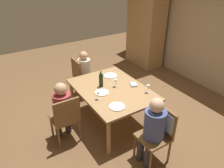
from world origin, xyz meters
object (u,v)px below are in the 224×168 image
object	(u,v)px
wine_glass_near_left	(148,87)
dinner_plate_guest_right	(102,92)
person_man_guest	(86,70)
person_man_bearded	(62,108)
armoire_cabinet	(145,28)
wine_glass_centre	(116,81)
wine_bottle_tall_green	(101,80)
person_woman_host	(153,127)
dinner_plate_guest_left	(117,106)
dinner_plate_host	(110,75)
chair_left_end	(81,75)
chair_near	(66,117)
wine_glass_near_right	(98,94)
chair_right_end	(160,128)
dining_table	(112,92)

from	to	relation	value
wine_glass_near_left	dinner_plate_guest_right	world-z (taller)	wine_glass_near_left
person_man_guest	person_man_bearded	bearing A→B (deg)	-40.75
armoire_cabinet	wine_glass_centre	size ratio (longest dim) A/B	14.63
person_man_bearded	wine_bottle_tall_green	size ratio (longest dim) A/B	3.60
person_woman_host	dinner_plate_guest_left	world-z (taller)	person_woman_host
dinner_plate_host	armoire_cabinet	bearing A→B (deg)	124.52
armoire_cabinet	person_man_guest	world-z (taller)	armoire_cabinet
person_man_guest	chair_left_end	bearing A→B (deg)	-90.00
chair_near	wine_glass_centre	size ratio (longest dim) A/B	6.17
chair_near	dinner_plate_guest_left	bearing A→B (deg)	-31.74
person_man_bearded	chair_near	bearing A→B (deg)	-90.00
wine_glass_centre	wine_glass_near_right	bearing A→B (deg)	-67.36
person_woman_host	person_man_guest	xyz separation A→B (m)	(-2.36, 0.05, -0.03)
wine_glass_centre	armoire_cabinet	bearing A→B (deg)	129.84
dinner_plate_guest_left	chair_near	bearing A→B (deg)	-121.74
chair_near	wine_glass_near_right	distance (m)	0.66
wine_glass_near_left	dinner_plate_host	distance (m)	0.95
dinner_plate_guest_left	wine_glass_near_right	bearing A→B (deg)	-158.71
wine_bottle_tall_green	wine_glass_centre	bearing A→B (deg)	56.62
dinner_plate_guest_left	wine_glass_centre	bearing A→B (deg)	148.81
chair_left_end	dinner_plate_guest_left	world-z (taller)	chair_left_end
dinner_plate_guest_right	chair_right_end	bearing A→B (deg)	17.22
dining_table	chair_left_end	xyz separation A→B (m)	(-1.18, -0.09, -0.12)
person_man_guest	wine_glass_near_right	world-z (taller)	person_man_guest
armoire_cabinet	chair_right_end	xyz separation A→B (m)	(3.08, -2.22, -0.50)
wine_glass_near_right	dinner_plate_guest_right	xyz separation A→B (m)	(-0.14, 0.15, -0.10)
chair_left_end	person_woman_host	bearing A→B (deg)	1.48
chair_left_end	wine_bottle_tall_green	bearing A→B (deg)	-2.22
chair_left_end	dinner_plate_guest_right	bearing A→B (deg)	-6.92
person_man_bearded	person_man_guest	world-z (taller)	person_man_bearded
chair_left_end	dinner_plate_guest_right	world-z (taller)	chair_left_end
person_woman_host	person_man_bearded	size ratio (longest dim) A/B	1.02
dining_table	wine_glass_near_left	bearing A→B (deg)	46.81
chair_left_end	wine_bottle_tall_green	world-z (taller)	wine_bottle_tall_green
chair_left_end	person_man_guest	bearing A→B (deg)	90.00
chair_left_end	dinner_plate_host	size ratio (longest dim) A/B	3.29
person_man_bearded	wine_glass_near_right	world-z (taller)	person_man_bearded
chair_right_end	chair_left_end	world-z (taller)	same
person_man_guest	chair_right_end	bearing A→B (deg)	2.38
person_woman_host	wine_glass_centre	world-z (taller)	person_woman_host
person_man_bearded	wine_glass_centre	world-z (taller)	person_man_bearded
dinner_plate_host	dinner_plate_guest_right	size ratio (longest dim) A/B	1.07
armoire_cabinet	dinner_plate_guest_right	bearing A→B (deg)	-53.17
person_woman_host	wine_bottle_tall_green	bearing A→B (deg)	4.17
dining_table	wine_glass_near_right	bearing A→B (deg)	-66.34
dinner_plate_host	dinner_plate_guest_left	xyz separation A→B (m)	(1.00, -0.49, 0.00)
wine_glass_near_left	wine_glass_centre	distance (m)	0.61
wine_glass_centre	wine_bottle_tall_green	bearing A→B (deg)	-123.38
armoire_cabinet	chair_near	xyz separation A→B (m)	(1.99, -3.31, -0.56)
dining_table	dinner_plate_guest_right	distance (m)	0.25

